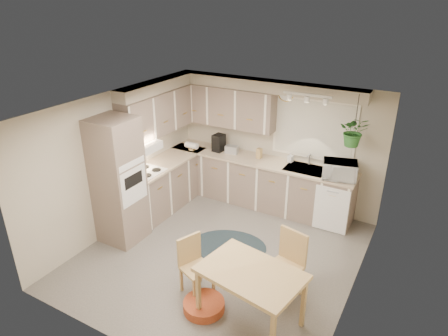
% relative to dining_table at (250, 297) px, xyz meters
% --- Properties ---
extents(floor, '(4.20, 4.20, 0.00)m').
position_rel_dining_table_xyz_m(floor, '(-1.01, 1.03, -0.38)').
color(floor, slate).
rests_on(floor, ground).
extents(ceiling, '(4.20, 4.20, 0.00)m').
position_rel_dining_table_xyz_m(ceiling, '(-1.01, 1.03, 2.02)').
color(ceiling, silver).
rests_on(ceiling, wall_back).
extents(wall_back, '(4.00, 0.04, 2.40)m').
position_rel_dining_table_xyz_m(wall_back, '(-1.01, 3.13, 0.82)').
color(wall_back, '#BCB29B').
rests_on(wall_back, floor).
extents(wall_front, '(4.00, 0.04, 2.40)m').
position_rel_dining_table_xyz_m(wall_front, '(-1.01, -1.07, 0.82)').
color(wall_front, '#BCB29B').
rests_on(wall_front, floor).
extents(wall_left, '(0.04, 4.20, 2.40)m').
position_rel_dining_table_xyz_m(wall_left, '(-3.01, 1.03, 0.82)').
color(wall_left, '#BCB29B').
rests_on(wall_left, floor).
extents(wall_right, '(0.04, 4.20, 2.40)m').
position_rel_dining_table_xyz_m(wall_right, '(0.99, 1.03, 0.82)').
color(wall_right, '#BCB29B').
rests_on(wall_right, floor).
extents(base_cab_left, '(0.60, 1.85, 0.90)m').
position_rel_dining_table_xyz_m(base_cab_left, '(-2.71, 1.91, 0.07)').
color(base_cab_left, gray).
rests_on(base_cab_left, floor).
extents(base_cab_back, '(3.60, 0.60, 0.90)m').
position_rel_dining_table_xyz_m(base_cab_back, '(-1.21, 2.83, 0.07)').
color(base_cab_back, gray).
rests_on(base_cab_back, floor).
extents(counter_left, '(0.64, 1.89, 0.04)m').
position_rel_dining_table_xyz_m(counter_left, '(-2.70, 1.91, 0.54)').
color(counter_left, tan).
rests_on(counter_left, base_cab_left).
extents(counter_back, '(3.64, 0.64, 0.04)m').
position_rel_dining_table_xyz_m(counter_back, '(-1.21, 2.82, 0.54)').
color(counter_back, tan).
rests_on(counter_back, base_cab_back).
extents(oven_stack, '(0.65, 0.65, 2.10)m').
position_rel_dining_table_xyz_m(oven_stack, '(-2.68, 0.66, 0.67)').
color(oven_stack, gray).
rests_on(oven_stack, floor).
extents(wall_oven_face, '(0.02, 0.56, 0.58)m').
position_rel_dining_table_xyz_m(wall_oven_face, '(-2.36, 0.66, 0.67)').
color(wall_oven_face, white).
rests_on(wall_oven_face, oven_stack).
extents(upper_cab_left, '(0.35, 2.00, 0.75)m').
position_rel_dining_table_xyz_m(upper_cab_left, '(-2.83, 2.03, 1.44)').
color(upper_cab_left, gray).
rests_on(upper_cab_left, wall_left).
extents(upper_cab_back, '(2.00, 0.35, 0.75)m').
position_rel_dining_table_xyz_m(upper_cab_back, '(-2.01, 2.96, 1.44)').
color(upper_cab_back, gray).
rests_on(upper_cab_back, wall_back).
extents(soffit_left, '(0.30, 2.00, 0.20)m').
position_rel_dining_table_xyz_m(soffit_left, '(-2.86, 2.03, 1.92)').
color(soffit_left, '#BCB29B').
rests_on(soffit_left, wall_left).
extents(soffit_back, '(3.60, 0.30, 0.20)m').
position_rel_dining_table_xyz_m(soffit_back, '(-1.21, 2.98, 1.92)').
color(soffit_back, '#BCB29B').
rests_on(soffit_back, wall_back).
extents(cooktop, '(0.52, 0.58, 0.02)m').
position_rel_dining_table_xyz_m(cooktop, '(-2.69, 1.33, 0.56)').
color(cooktop, white).
rests_on(cooktop, counter_left).
extents(range_hood, '(0.40, 0.60, 0.14)m').
position_rel_dining_table_xyz_m(range_hood, '(-2.71, 1.33, 1.02)').
color(range_hood, white).
rests_on(range_hood, upper_cab_left).
extents(window_blinds, '(1.40, 0.02, 1.00)m').
position_rel_dining_table_xyz_m(window_blinds, '(-0.31, 3.10, 1.22)').
color(window_blinds, silver).
rests_on(window_blinds, wall_back).
extents(window_frame, '(1.50, 0.02, 1.10)m').
position_rel_dining_table_xyz_m(window_frame, '(-0.31, 3.11, 1.22)').
color(window_frame, white).
rests_on(window_frame, wall_back).
extents(sink, '(0.70, 0.48, 0.10)m').
position_rel_dining_table_xyz_m(sink, '(-0.31, 2.83, 0.52)').
color(sink, '#ABADB3').
rests_on(sink, counter_back).
extents(dishwasher_front, '(0.58, 0.02, 0.83)m').
position_rel_dining_table_xyz_m(dishwasher_front, '(0.29, 2.52, 0.04)').
color(dishwasher_front, white).
rests_on(dishwasher_front, base_cab_back).
extents(track_light_bar, '(0.80, 0.04, 0.04)m').
position_rel_dining_table_xyz_m(track_light_bar, '(-0.31, 2.58, 1.95)').
color(track_light_bar, white).
rests_on(track_light_bar, ceiling).
extents(wall_clock, '(0.30, 0.03, 0.30)m').
position_rel_dining_table_xyz_m(wall_clock, '(-0.86, 3.10, 1.80)').
color(wall_clock, '#E1BA4F').
rests_on(wall_clock, wall_back).
extents(dining_table, '(1.34, 1.01, 0.77)m').
position_rel_dining_table_xyz_m(dining_table, '(0.00, 0.00, 0.00)').
color(dining_table, tan).
rests_on(dining_table, floor).
extents(chair_left, '(0.51, 0.51, 0.83)m').
position_rel_dining_table_xyz_m(chair_left, '(-0.86, 0.12, 0.03)').
color(chair_left, tan).
rests_on(chair_left, floor).
extents(chair_back, '(0.53, 0.53, 0.94)m').
position_rel_dining_table_xyz_m(chair_back, '(0.18, 0.65, 0.09)').
color(chair_back, tan).
rests_on(chair_back, floor).
extents(braided_rug, '(1.46, 1.25, 0.01)m').
position_rel_dining_table_xyz_m(braided_rug, '(-1.00, 1.28, -0.38)').
color(braided_rug, black).
rests_on(braided_rug, floor).
extents(pet_bed, '(0.65, 0.65, 0.13)m').
position_rel_dining_table_xyz_m(pet_bed, '(-0.61, -0.12, -0.32)').
color(pet_bed, '#B65524').
rests_on(pet_bed, floor).
extents(microwave, '(0.62, 0.44, 0.38)m').
position_rel_dining_table_xyz_m(microwave, '(0.31, 2.73, 0.74)').
color(microwave, white).
rests_on(microwave, counter_back).
extents(soap_bottle, '(0.13, 0.21, 0.09)m').
position_rel_dining_table_xyz_m(soap_bottle, '(-0.65, 2.98, 0.60)').
color(soap_bottle, white).
rests_on(soap_bottle, counter_back).
extents(hanging_plant, '(0.55, 0.59, 0.39)m').
position_rel_dining_table_xyz_m(hanging_plant, '(0.46, 2.73, 1.36)').
color(hanging_plant, '#2B692A').
rests_on(hanging_plant, ceiling).
extents(coffee_maker, '(0.21, 0.25, 0.34)m').
position_rel_dining_table_xyz_m(coffee_maker, '(-2.08, 2.83, 0.72)').
color(coffee_maker, black).
rests_on(coffee_maker, counter_back).
extents(toaster, '(0.26, 0.17, 0.15)m').
position_rel_dining_table_xyz_m(toaster, '(-1.80, 2.85, 0.63)').
color(toaster, '#ABADB3').
rests_on(toaster, counter_back).
extents(knife_block, '(0.10, 0.10, 0.19)m').
position_rel_dining_table_xyz_m(knife_block, '(-1.23, 2.88, 0.65)').
color(knife_block, tan).
rests_on(knife_block, counter_back).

